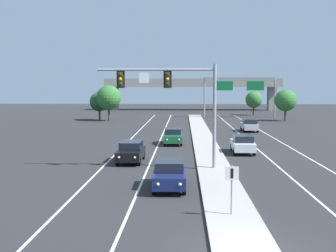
% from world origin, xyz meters
% --- Properties ---
extents(median_island, '(2.40, 110.00, 0.15)m').
position_xyz_m(median_island, '(0.00, 18.00, 0.07)').
color(median_island, '#9E9B93').
rests_on(median_island, ground).
extents(lane_stripe_oncoming_center, '(0.14, 100.00, 0.01)m').
position_xyz_m(lane_stripe_oncoming_center, '(-4.70, 25.00, 0.00)').
color(lane_stripe_oncoming_center, silver).
rests_on(lane_stripe_oncoming_center, ground).
extents(lane_stripe_receding_center, '(0.14, 100.00, 0.01)m').
position_xyz_m(lane_stripe_receding_center, '(4.70, 25.00, 0.00)').
color(lane_stripe_receding_center, silver).
rests_on(lane_stripe_receding_center, ground).
extents(edge_stripe_left, '(0.14, 100.00, 0.01)m').
position_xyz_m(edge_stripe_left, '(-8.00, 25.00, 0.00)').
color(edge_stripe_left, silver).
rests_on(edge_stripe_left, ground).
extents(edge_stripe_right, '(0.14, 100.00, 0.01)m').
position_xyz_m(edge_stripe_right, '(8.00, 25.00, 0.00)').
color(edge_stripe_right, silver).
rests_on(edge_stripe_right, ground).
extents(overhead_signal_mast, '(8.24, 0.44, 7.20)m').
position_xyz_m(overhead_signal_mast, '(-2.70, 15.51, 5.37)').
color(overhead_signal_mast, gray).
rests_on(overhead_signal_mast, median_island).
extents(median_sign_post, '(0.60, 0.10, 2.20)m').
position_xyz_m(median_sign_post, '(-0.04, 4.21, 1.59)').
color(median_sign_post, gray).
rests_on(median_sign_post, median_island).
extents(car_oncoming_navy, '(1.90, 4.50, 1.58)m').
position_xyz_m(car_oncoming_navy, '(-2.98, 9.83, 0.82)').
color(car_oncoming_navy, '#141E4C').
rests_on(car_oncoming_navy, ground).
extents(car_oncoming_black, '(1.87, 4.49, 1.58)m').
position_xyz_m(car_oncoming_black, '(-6.21, 18.44, 0.82)').
color(car_oncoming_black, black).
rests_on(car_oncoming_black, ground).
extents(car_oncoming_green, '(1.90, 4.50, 1.58)m').
position_xyz_m(car_oncoming_green, '(-3.24, 29.15, 0.82)').
color(car_oncoming_green, '#195633').
rests_on(car_oncoming_green, ground).
extents(car_receding_white, '(1.90, 4.50, 1.58)m').
position_xyz_m(car_receding_white, '(3.00, 23.41, 0.82)').
color(car_receding_white, silver).
rests_on(car_receding_white, ground).
extents(car_receding_silver, '(1.83, 4.47, 1.58)m').
position_xyz_m(car_receding_silver, '(6.32, 42.05, 0.82)').
color(car_receding_silver, '#B7B7BC').
rests_on(car_receding_silver, ground).
extents(highway_sign_gantry, '(13.28, 0.42, 7.50)m').
position_xyz_m(highway_sign_gantry, '(8.20, 67.49, 6.16)').
color(highway_sign_gantry, gray).
rests_on(highway_sign_gantry, ground).
extents(overpass_bridge, '(42.40, 6.40, 7.65)m').
position_xyz_m(overpass_bridge, '(0.00, 93.13, 5.78)').
color(overpass_bridge, gray).
rests_on(overpass_bridge, ground).
extents(tree_far_left_b, '(3.34, 3.34, 4.83)m').
position_xyz_m(tree_far_left_b, '(-16.70, 60.76, 3.14)').
color(tree_far_left_b, '#4C3823').
rests_on(tree_far_left_b, ground).
extents(tree_far_left_c, '(4.14, 4.14, 5.99)m').
position_xyz_m(tree_far_left_c, '(-14.70, 58.65, 3.91)').
color(tree_far_left_c, '#4C3823').
rests_on(tree_far_left_c, ground).
extents(tree_far_right_c, '(3.33, 3.33, 4.82)m').
position_xyz_m(tree_far_right_c, '(11.88, 74.01, 3.14)').
color(tree_far_right_c, '#4C3823').
rests_on(tree_far_right_c, ground).
extents(tree_far_right_a, '(3.64, 3.64, 5.27)m').
position_xyz_m(tree_far_right_a, '(14.89, 59.60, 3.44)').
color(tree_far_right_a, '#4C3823').
rests_on(tree_far_right_a, ground).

